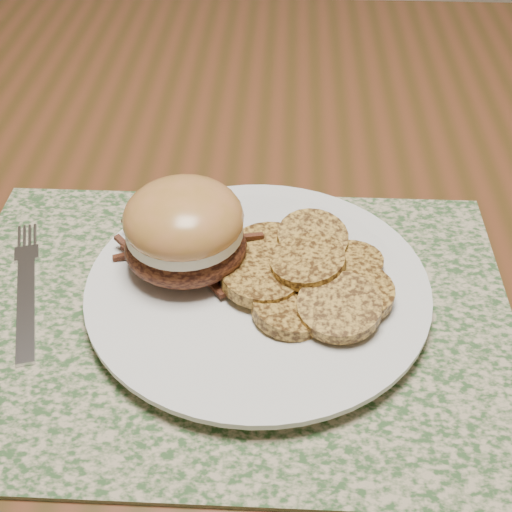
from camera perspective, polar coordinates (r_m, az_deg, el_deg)
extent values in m
cube|color=#5B301A|center=(0.79, 16.78, 5.85)|extent=(1.50, 0.90, 0.04)
cylinder|color=#5B301A|center=(1.39, -18.65, 2.86)|extent=(0.06, 0.06, 0.71)
cube|color=#304F29|center=(0.57, -2.12, -4.90)|extent=(0.45, 0.33, 0.00)
cylinder|color=silver|center=(0.58, 0.15, -2.76)|extent=(0.26, 0.26, 0.02)
ellipsoid|color=black|center=(0.58, -5.64, 0.79)|extent=(0.11, 0.10, 0.04)
cylinder|color=beige|center=(0.57, -5.76, 2.24)|extent=(0.10, 0.10, 0.01)
ellipsoid|color=#AC6B38|center=(0.56, -5.83, 3.05)|extent=(0.11, 0.11, 0.05)
cylinder|color=#B08334|center=(0.59, 1.02, 0.50)|extent=(0.08, 0.08, 0.01)
cylinder|color=#B08334|center=(0.60, 4.55, 1.42)|extent=(0.08, 0.08, 0.03)
cylinder|color=#B08334|center=(0.58, 7.36, -0.67)|extent=(0.06, 0.06, 0.02)
cylinder|color=#B08334|center=(0.56, 0.31, -1.89)|extent=(0.08, 0.08, 0.02)
cylinder|color=#B08334|center=(0.56, 4.18, -0.44)|extent=(0.08, 0.08, 0.02)
cylinder|color=#B08334|center=(0.55, 7.83, -2.80)|extent=(0.08, 0.08, 0.01)
cylinder|color=#B08334|center=(0.54, 2.75, -4.36)|extent=(0.07, 0.07, 0.02)
cylinder|color=#B08334|center=(0.54, 6.67, -4.05)|extent=(0.07, 0.07, 0.02)
cube|color=#BABAC1|center=(0.60, -17.92, -4.02)|extent=(0.05, 0.12, 0.00)
cube|color=#BABAC1|center=(0.65, -17.87, 0.16)|extent=(0.02, 0.02, 0.00)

